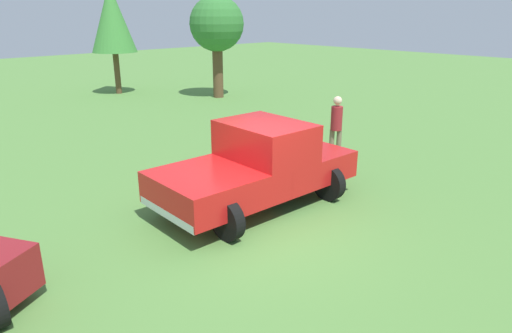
{
  "coord_description": "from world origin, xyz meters",
  "views": [
    {
      "loc": [
        -5.85,
        5.6,
        4.04
      ],
      "look_at": [
        0.84,
        -0.72,
        0.9
      ],
      "focal_mm": 32.06,
      "sensor_mm": 36.0,
      "label": 1
    }
  ],
  "objects_px": {
    "tree_back_right": "(112,19)",
    "pickup_truck": "(260,164)",
    "person_bystander": "(336,124)",
    "tree_far_center": "(217,25)"
  },
  "relations": [
    {
      "from": "pickup_truck",
      "to": "person_bystander",
      "type": "bearing_deg",
      "value": -165.93
    },
    {
      "from": "tree_back_right",
      "to": "person_bystander",
      "type": "bearing_deg",
      "value": 176.5
    },
    {
      "from": "tree_back_right",
      "to": "pickup_truck",
      "type": "bearing_deg",
      "value": 163.27
    },
    {
      "from": "person_bystander",
      "to": "tree_back_right",
      "type": "relative_size",
      "value": 0.34
    },
    {
      "from": "pickup_truck",
      "to": "tree_far_center",
      "type": "height_order",
      "value": "tree_far_center"
    },
    {
      "from": "person_bystander",
      "to": "tree_far_center",
      "type": "height_order",
      "value": "tree_far_center"
    },
    {
      "from": "pickup_truck",
      "to": "tree_back_right",
      "type": "distance_m",
      "value": 16.23
    },
    {
      "from": "tree_back_right",
      "to": "tree_far_center",
      "type": "relative_size",
      "value": 1.12
    },
    {
      "from": "person_bystander",
      "to": "tree_back_right",
      "type": "bearing_deg",
      "value": 46.15
    },
    {
      "from": "pickup_truck",
      "to": "tree_far_center",
      "type": "bearing_deg",
      "value": -123.11
    }
  ]
}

